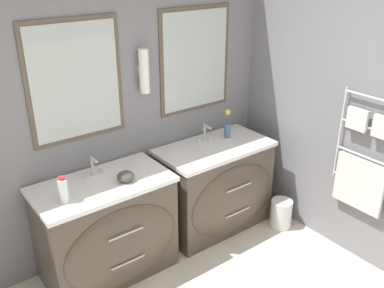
{
  "coord_description": "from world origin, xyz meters",
  "views": [
    {
      "loc": [
        -1.39,
        -1.11,
        2.54
      ],
      "look_at": [
        0.5,
        1.39,
        1.12
      ],
      "focal_mm": 40.0,
      "sensor_mm": 36.0,
      "label": 1
    }
  ],
  "objects_px": {
    "vanity_left": "(109,230)",
    "vanity_right": "(216,187)",
    "toiletry_bottle": "(63,190)",
    "flower_vase": "(227,126)",
    "amenity_bowl": "(126,176)",
    "waste_bin": "(281,213)"
  },
  "relations": [
    {
      "from": "waste_bin",
      "to": "flower_vase",
      "type": "bearing_deg",
      "value": 119.17
    },
    {
      "from": "toiletry_bottle",
      "to": "flower_vase",
      "type": "bearing_deg",
      "value": 5.99
    },
    {
      "from": "waste_bin",
      "to": "toiletry_bottle",
      "type": "bearing_deg",
      "value": 170.43
    },
    {
      "from": "amenity_bowl",
      "to": "waste_bin",
      "type": "bearing_deg",
      "value": -12.92
    },
    {
      "from": "vanity_left",
      "to": "vanity_right",
      "type": "bearing_deg",
      "value": 0.0
    },
    {
      "from": "toiletry_bottle",
      "to": "flower_vase",
      "type": "distance_m",
      "value": 1.74
    },
    {
      "from": "amenity_bowl",
      "to": "flower_vase",
      "type": "xyz_separation_m",
      "value": [
        1.22,
        0.18,
        0.08
      ]
    },
    {
      "from": "amenity_bowl",
      "to": "flower_vase",
      "type": "relative_size",
      "value": 0.47
    },
    {
      "from": "flower_vase",
      "to": "waste_bin",
      "type": "xyz_separation_m",
      "value": [
        0.29,
        -0.52,
        -0.84
      ]
    },
    {
      "from": "amenity_bowl",
      "to": "toiletry_bottle",
      "type": "bearing_deg",
      "value": -179.31
    },
    {
      "from": "vanity_right",
      "to": "toiletry_bottle",
      "type": "distance_m",
      "value": 1.59
    },
    {
      "from": "vanity_left",
      "to": "flower_vase",
      "type": "xyz_separation_m",
      "value": [
        1.38,
        0.12,
        0.55
      ]
    },
    {
      "from": "vanity_right",
      "to": "toiletry_bottle",
      "type": "relative_size",
      "value": 5.18
    },
    {
      "from": "vanity_left",
      "to": "amenity_bowl",
      "type": "xyz_separation_m",
      "value": [
        0.16,
        -0.05,
        0.47
      ]
    },
    {
      "from": "vanity_left",
      "to": "toiletry_bottle",
      "type": "distance_m",
      "value": 0.63
    },
    {
      "from": "vanity_right",
      "to": "waste_bin",
      "type": "xyz_separation_m",
      "value": [
        0.52,
        -0.4,
        -0.29
      ]
    },
    {
      "from": "vanity_right",
      "to": "waste_bin",
      "type": "distance_m",
      "value": 0.72
    },
    {
      "from": "vanity_left",
      "to": "vanity_right",
      "type": "distance_m",
      "value": 1.16
    },
    {
      "from": "vanity_left",
      "to": "flower_vase",
      "type": "bearing_deg",
      "value": 5.02
    },
    {
      "from": "vanity_right",
      "to": "toiletry_bottle",
      "type": "bearing_deg",
      "value": -177.73
    },
    {
      "from": "waste_bin",
      "to": "vanity_left",
      "type": "bearing_deg",
      "value": 166.57
    },
    {
      "from": "vanity_left",
      "to": "vanity_right",
      "type": "relative_size",
      "value": 1.0
    }
  ]
}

